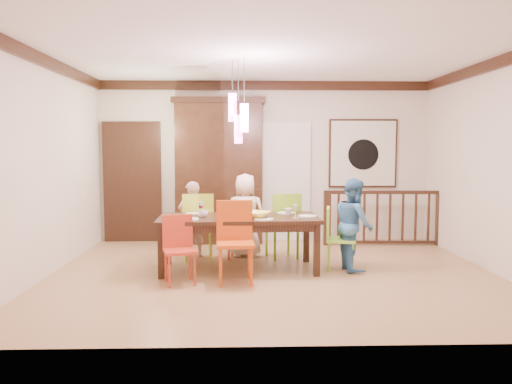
{
  "coord_description": "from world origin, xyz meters",
  "views": [
    {
      "loc": [
        -0.42,
        -6.63,
        1.69
      ],
      "look_at": [
        -0.22,
        0.39,
        1.08
      ],
      "focal_mm": 35.0,
      "sensor_mm": 36.0,
      "label": 1
    }
  ],
  "objects_px": {
    "chair_end_right": "(341,234)",
    "balustrade": "(383,217)",
    "chair_far_left": "(198,221)",
    "china_hutch": "(219,171)",
    "dining_table": "(239,222)",
    "person_end_right": "(354,224)",
    "person_far_mid": "(245,215)",
    "person_far_left": "(192,219)"
  },
  "relations": [
    {
      "from": "chair_far_left",
      "to": "person_end_right",
      "type": "bearing_deg",
      "value": 156.04
    },
    {
      "from": "chair_far_left",
      "to": "balustrade",
      "type": "bearing_deg",
      "value": -167.76
    },
    {
      "from": "person_end_right",
      "to": "person_far_mid",
      "type": "bearing_deg",
      "value": 52.84
    },
    {
      "from": "person_far_mid",
      "to": "chair_end_right",
      "type": "bearing_deg",
      "value": 151.04
    },
    {
      "from": "china_hutch",
      "to": "person_far_left",
      "type": "bearing_deg",
      "value": -106.93
    },
    {
      "from": "china_hutch",
      "to": "person_far_left",
      "type": "relative_size",
      "value": 2.18
    },
    {
      "from": "person_far_left",
      "to": "person_far_mid",
      "type": "relative_size",
      "value": 0.91
    },
    {
      "from": "chair_far_left",
      "to": "person_far_left",
      "type": "relative_size",
      "value": 0.86
    },
    {
      "from": "chair_end_right",
      "to": "person_end_right",
      "type": "bearing_deg",
      "value": -77.24
    },
    {
      "from": "dining_table",
      "to": "person_far_mid",
      "type": "bearing_deg",
      "value": 81.25
    },
    {
      "from": "balustrade",
      "to": "chair_far_left",
      "type": "bearing_deg",
      "value": -159.84
    },
    {
      "from": "china_hutch",
      "to": "person_end_right",
      "type": "xyz_separation_m",
      "value": [
        1.96,
        -2.1,
        -0.65
      ]
    },
    {
      "from": "person_far_mid",
      "to": "dining_table",
      "type": "bearing_deg",
      "value": 88.87
    },
    {
      "from": "chair_end_right",
      "to": "dining_table",
      "type": "bearing_deg",
      "value": 98.31
    },
    {
      "from": "china_hutch",
      "to": "person_end_right",
      "type": "height_order",
      "value": "china_hutch"
    },
    {
      "from": "china_hutch",
      "to": "person_far_left",
      "type": "xyz_separation_m",
      "value": [
        -0.37,
        -1.22,
        -0.7
      ]
    },
    {
      "from": "chair_end_right",
      "to": "balustrade",
      "type": "distance_m",
      "value": 2.08
    },
    {
      "from": "dining_table",
      "to": "person_far_mid",
      "type": "height_order",
      "value": "person_far_mid"
    },
    {
      "from": "dining_table",
      "to": "person_end_right",
      "type": "relative_size",
      "value": 1.74
    },
    {
      "from": "chair_end_right",
      "to": "china_hutch",
      "type": "xyz_separation_m",
      "value": [
        -1.78,
        2.11,
        0.79
      ]
    },
    {
      "from": "china_hutch",
      "to": "person_far_mid",
      "type": "distance_m",
      "value": 1.44
    },
    {
      "from": "dining_table",
      "to": "person_far_mid",
      "type": "distance_m",
      "value": 0.87
    },
    {
      "from": "balustrade",
      "to": "person_far_left",
      "type": "xyz_separation_m",
      "value": [
        -3.25,
        -0.87,
        0.09
      ]
    },
    {
      "from": "person_far_left",
      "to": "person_end_right",
      "type": "distance_m",
      "value": 2.5
    },
    {
      "from": "person_far_left",
      "to": "china_hutch",
      "type": "bearing_deg",
      "value": -125.63
    },
    {
      "from": "person_far_mid",
      "to": "person_end_right",
      "type": "distance_m",
      "value": 1.75
    },
    {
      "from": "chair_far_left",
      "to": "person_far_mid",
      "type": "height_order",
      "value": "person_far_mid"
    },
    {
      "from": "dining_table",
      "to": "china_hutch",
      "type": "distance_m",
      "value": 2.19
    },
    {
      "from": "person_far_left",
      "to": "person_far_mid",
      "type": "bearing_deg",
      "value": 162.15
    },
    {
      "from": "dining_table",
      "to": "person_far_left",
      "type": "bearing_deg",
      "value": 128.67
    },
    {
      "from": "chair_far_left",
      "to": "china_hutch",
      "type": "height_order",
      "value": "china_hutch"
    },
    {
      "from": "chair_end_right",
      "to": "person_far_mid",
      "type": "relative_size",
      "value": 0.67
    },
    {
      "from": "chair_end_right",
      "to": "person_far_mid",
      "type": "xyz_separation_m",
      "value": [
        -1.32,
        0.91,
        0.15
      ]
    },
    {
      "from": "chair_far_left",
      "to": "chair_end_right",
      "type": "bearing_deg",
      "value": 154.33
    },
    {
      "from": "chair_end_right",
      "to": "person_end_right",
      "type": "distance_m",
      "value": 0.23
    },
    {
      "from": "balustrade",
      "to": "person_end_right",
      "type": "xyz_separation_m",
      "value": [
        -0.92,
        -1.76,
        0.14
      ]
    },
    {
      "from": "chair_far_left",
      "to": "china_hutch",
      "type": "bearing_deg",
      "value": -106.76
    },
    {
      "from": "dining_table",
      "to": "chair_far_left",
      "type": "xyz_separation_m",
      "value": [
        -0.62,
        0.69,
        -0.09
      ]
    },
    {
      "from": "chair_end_right",
      "to": "person_far_left",
      "type": "xyz_separation_m",
      "value": [
        -2.15,
        0.89,
        0.09
      ]
    },
    {
      "from": "china_hutch",
      "to": "balustrade",
      "type": "distance_m",
      "value": 3.01
    },
    {
      "from": "chair_end_right",
      "to": "person_far_mid",
      "type": "height_order",
      "value": "person_far_mid"
    },
    {
      "from": "person_far_left",
      "to": "chair_far_left",
      "type": "bearing_deg",
      "value": 105.42
    }
  ]
}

